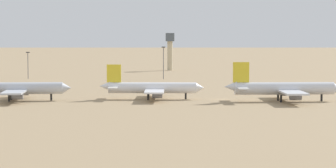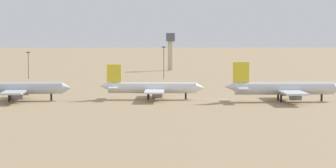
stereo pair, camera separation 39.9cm
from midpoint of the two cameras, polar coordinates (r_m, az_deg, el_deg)
name	(u,v)px [view 2 (the right image)]	position (r m, az deg, el deg)	size (l,w,h in m)	color
ground	(222,99)	(254.93, 4.32, -1.22)	(4000.00, 4000.00, 0.00)	#9E8460
ridge_west	(67,13)	(1345.86, -7.99, 5.61)	(228.59, 207.57, 111.96)	#7D6E5E
ridge_center	(249,10)	(1365.39, 6.49, 5.90)	(389.54, 366.53, 125.72)	gray
parked_jet_orange_1	(13,88)	(254.43, -12.13, -0.34)	(39.75, 33.37, 13.14)	silver
parked_jet_yellow_2	(151,88)	(254.00, -1.29, -0.31)	(37.33, 31.32, 12.34)	white
parked_jet_yellow_3	(283,89)	(249.30, 9.17, -0.36)	(41.01, 34.34, 13.58)	silver
control_tower	(170,48)	(435.65, 0.22, 2.89)	(5.20, 5.20, 22.69)	#C6B793
light_pole_west	(164,60)	(358.24, -0.30, 1.89)	(1.80, 0.50, 16.24)	#59595E
light_pole_east	(28,63)	(367.48, -11.00, 1.65)	(1.80, 0.50, 13.56)	#59595E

